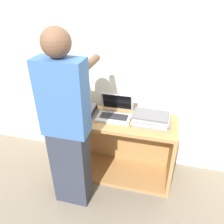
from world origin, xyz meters
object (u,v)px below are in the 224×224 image
(laptop_open, at_px, (115,112))
(laptop_stack_left, at_px, (79,110))
(person, at_px, (67,128))
(laptop_stack_right, at_px, (151,119))

(laptop_open, distance_m, laptop_stack_left, 0.39)
(laptop_open, relative_size, person, 0.20)
(laptop_stack_right, bearing_deg, laptop_open, 173.01)
(laptop_open, bearing_deg, person, -122.04)
(laptop_open, relative_size, laptop_stack_right, 0.94)
(laptop_open, relative_size, laptop_stack_left, 0.94)
(laptop_stack_left, distance_m, person, 0.46)
(laptop_open, distance_m, person, 0.60)
(laptop_stack_right, xyz_separation_m, person, (-0.70, -0.45, 0.07))
(laptop_open, bearing_deg, laptop_stack_right, -6.99)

